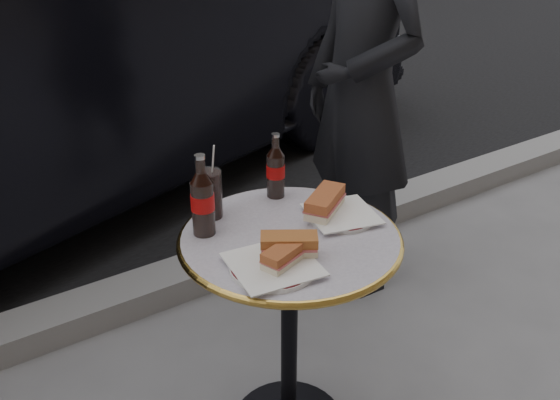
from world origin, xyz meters
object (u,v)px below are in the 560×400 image
bistro_table (289,339)px  cola_glass (210,194)px  parked_car (52,52)px  cola_bottle_left (202,195)px  pedestrian (362,92)px  cola_bottle_right (276,165)px  plate_right (341,216)px  plate_left (273,267)px

bistro_table → cola_glass: (-0.13, 0.22, 0.44)m
bistro_table → parked_car: bearing=90.8°
cola_glass → cola_bottle_left: bearing=-129.1°
bistro_table → cola_glass: 0.51m
pedestrian → cola_bottle_right: bearing=-57.1°
cola_bottle_right → parked_car: bearing=93.8°
cola_glass → parked_car: parked_car is taller
bistro_table → plate_right: (0.18, 0.00, 0.37)m
cola_glass → parked_car: bearing=87.2°
bistro_table → cola_bottle_right: (0.10, 0.22, 0.47)m
parked_car → cola_bottle_left: bearing=157.4°
plate_left → cola_bottle_left: cola_bottle_left is taller
bistro_table → cola_bottle_left: (-0.19, 0.14, 0.48)m
bistro_table → pedestrian: (0.75, 0.59, 0.49)m
plate_left → pedestrian: size_ratio=0.13×
bistro_table → plate_left: size_ratio=3.32×
pedestrian → plate_right: bearing=-40.7°
plate_right → pedestrian: pedestrian is taller
parked_car → pedestrian: (0.78, -1.58, 0.06)m
cola_bottle_right → cola_glass: (-0.23, -0.00, -0.03)m
bistro_table → cola_bottle_left: cola_bottle_left is taller
plate_left → bistro_table: bearing=41.1°
plate_right → cola_bottle_left: size_ratio=0.84×
cola_bottle_right → parked_car: 1.95m
plate_left → pedestrian: 1.13m
cola_bottle_left → cola_bottle_right: (0.29, 0.08, -0.01)m
cola_bottle_right → pedestrian: size_ratio=0.12×
bistro_table → pedestrian: pedestrian is taller
plate_left → cola_bottle_left: (-0.06, 0.25, 0.11)m
plate_right → cola_bottle_left: (-0.37, 0.14, 0.11)m
cola_bottle_left → cola_glass: cola_bottle_left is taller
plate_right → plate_left: bearing=-159.9°
cola_bottle_right → parked_car: parked_car is taller
plate_left → cola_bottle_left: size_ratio=0.94×
plate_right → pedestrian: size_ratio=0.12×
bistro_table → plate_left: 0.41m
plate_right → parked_car: bearing=95.6°
plate_left → cola_bottle_right: (0.23, 0.33, 0.10)m
cola_bottle_left → plate_right: bearing=-20.9°
plate_left → pedestrian: bearing=38.6°
cola_bottle_right → parked_car: (-0.13, 1.95, -0.04)m
plate_right → parked_car: parked_car is taller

